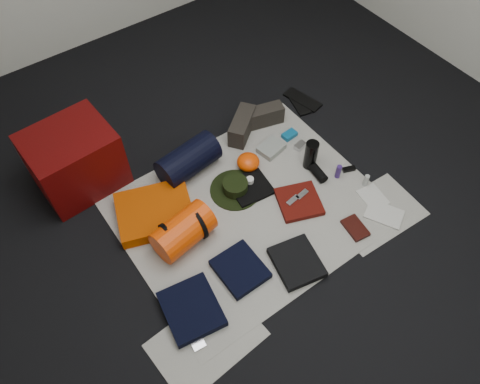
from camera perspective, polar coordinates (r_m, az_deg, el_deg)
floor at (r=3.06m, az=1.19°, el=-2.27°), size 4.50×4.50×0.02m
newspaper_mat at (r=3.05m, az=1.19°, el=-2.13°), size 1.60×1.30×0.01m
newspaper_sheet_front_left at (r=2.67m, az=-4.09°, el=-17.53°), size 0.61×0.44×0.00m
newspaper_sheet_front_right at (r=3.16m, az=16.23°, el=-2.43°), size 0.60×0.43×0.00m
red_cabinet at (r=3.20m, az=-19.49°, el=3.69°), size 0.55×0.47×0.44m
sleeping_pad at (r=3.03m, az=-10.33°, el=-2.43°), size 0.57×0.52×0.09m
stuff_sack at (r=2.85m, az=-6.92°, el=-4.76°), size 0.40×0.27×0.22m
sack_strap_left at (r=2.83m, az=-8.64°, el=-5.76°), size 0.02×0.22×0.22m
sack_strap_right at (r=2.87m, az=-5.23°, el=-3.78°), size 0.03×0.22×0.22m
navy_duffel at (r=3.17m, az=-6.32°, el=3.91°), size 0.45×0.27×0.22m
boonie_brim at (r=3.13m, az=-0.58°, el=0.28°), size 0.42×0.42×0.01m
boonie_crown at (r=3.10m, az=-0.59°, el=0.74°), size 0.17×0.17×0.07m
hiking_boot_left at (r=3.41m, az=0.25°, el=8.08°), size 0.32×0.28×0.16m
hiking_boot_right at (r=3.50m, az=2.94°, el=9.27°), size 0.30×0.18×0.14m
flip_flop_left at (r=3.72m, az=7.18°, el=10.68°), size 0.16×0.28×0.01m
flip_flop_right at (r=3.75m, az=7.64°, el=11.08°), size 0.18×0.32×0.02m
trousers_navy_a at (r=2.71m, az=-5.93°, el=-14.01°), size 0.35×0.38×0.05m
trousers_navy_b at (r=2.80m, az=0.02°, el=-9.38°), size 0.26×0.29×0.05m
trousers_charcoal at (r=2.84m, az=6.93°, el=-8.50°), size 0.32×0.34×0.05m
black_tshirt at (r=3.13m, az=1.25°, el=0.58°), size 0.28×0.27×0.03m
red_shirt at (r=3.08m, az=7.21°, el=-1.17°), size 0.34×0.34×0.04m
orange_stuff_sack at (r=3.22m, az=1.00°, el=3.68°), size 0.18×0.18×0.10m
first_aid_pouch at (r=3.35m, az=3.83°, el=5.36°), size 0.20×0.17×0.04m
water_bottle at (r=3.22m, az=8.63°, el=4.50°), size 0.11×0.11×0.22m
speaker at (r=3.23m, az=9.38°, el=2.46°), size 0.08×0.17×0.07m
compact_camera at (r=3.39m, az=7.34°, el=5.62°), size 0.09×0.07×0.03m
cyan_case at (r=3.45m, az=6.05°, el=6.94°), size 0.11×0.08×0.03m
toiletry_purple at (r=3.23m, az=11.90°, el=2.46°), size 0.04×0.04×0.11m
toiletry_clear at (r=3.24m, az=15.12°, el=1.37°), size 0.04×0.04×0.09m
paperback_book at (r=3.04m, az=13.87°, el=-4.27°), size 0.13×0.19×0.02m
map_booklet at (r=3.16m, az=17.17°, el=-2.60°), size 0.25×0.28×0.01m
map_printout at (r=3.22m, az=15.90°, el=-0.60°), size 0.17×0.20×0.01m
sunglasses at (r=3.32m, az=13.13°, el=2.74°), size 0.10×0.07×0.02m
key_cluster at (r=2.66m, az=-5.16°, el=-17.89°), size 0.08×0.08×0.01m
tape_roll at (r=3.13m, az=1.23°, el=1.44°), size 0.05×0.05×0.04m
energy_bar_a at (r=3.05m, az=6.45°, el=-1.02°), size 0.10×0.05×0.01m
energy_bar_b at (r=3.09m, az=7.58°, el=-0.30°), size 0.10×0.05×0.01m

